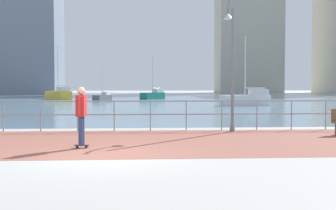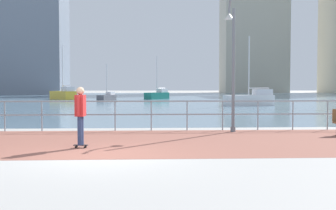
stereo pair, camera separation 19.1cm
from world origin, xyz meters
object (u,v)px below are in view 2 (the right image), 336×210
(sailboat_navy, at_px, (158,95))
(skateboarder, at_px, (80,111))
(sailboat_teal, at_px, (107,97))
(sailboat_ivory, at_px, (63,94))
(lamppost, at_px, (232,55))
(sailboat_gray, at_px, (250,99))

(sailboat_navy, bearing_deg, skateboarder, -94.17)
(sailboat_navy, height_order, sailboat_teal, sailboat_navy)
(sailboat_teal, bearing_deg, sailboat_navy, 42.22)
(sailboat_navy, xyz_separation_m, sailboat_ivory, (-12.29, -0.90, 0.13))
(skateboarder, xyz_separation_m, sailboat_ivory, (-9.05, 43.47, -0.36))
(sailboat_ivory, height_order, sailboat_teal, sailboat_ivory)
(lamppost, bearing_deg, sailboat_teal, 103.04)
(lamppost, distance_m, sailboat_teal, 35.68)
(skateboarder, xyz_separation_m, sailboat_teal, (-2.95, 38.76, -0.61))
(sailboat_gray, distance_m, sailboat_teal, 19.68)
(sailboat_navy, distance_m, sailboat_teal, 8.35)
(skateboarder, bearing_deg, sailboat_ivory, 101.76)
(sailboat_gray, height_order, sailboat_ivory, sailboat_ivory)
(sailboat_navy, relative_size, sailboat_teal, 1.30)
(sailboat_ivory, bearing_deg, sailboat_navy, 4.17)
(sailboat_gray, bearing_deg, sailboat_navy, 111.57)
(skateboarder, relative_size, sailboat_teal, 0.39)
(lamppost, height_order, sailboat_navy, sailboat_navy)
(sailboat_gray, xyz_separation_m, sailboat_navy, (-7.72, 19.54, -0.04))
(skateboarder, distance_m, sailboat_gray, 27.14)
(lamppost, relative_size, sailboat_navy, 0.92)
(sailboat_navy, xyz_separation_m, sailboat_teal, (-6.18, -5.61, -0.12))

